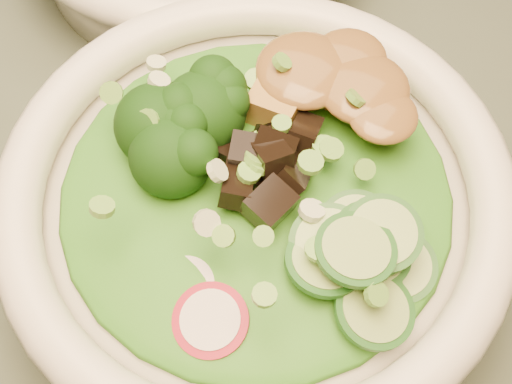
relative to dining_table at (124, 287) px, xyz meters
The scene contains 10 objects.
dining_table is the anchor object (origin of this frame).
salad_bowl 0.19m from the dining_table, 25.40° to the left, with size 0.31×0.31×0.08m.
lettuce_bed 0.21m from the dining_table, 25.40° to the left, with size 0.23×0.23×0.03m, color #2D6815.
broccoli_florets 0.21m from the dining_table, 60.19° to the left, with size 0.09×0.08×0.05m, color black, non-canonical shape.
radish_slices 0.21m from the dining_table, 16.50° to the right, with size 0.13×0.05×0.02m, color maroon, non-canonical shape.
cucumber_slices 0.27m from the dining_table, 13.66° to the left, with size 0.08×0.08×0.04m, color #97BC68, non-canonical shape.
mushroom_heap 0.23m from the dining_table, 31.46° to the left, with size 0.08×0.08×0.05m, color black, non-canonical shape.
tofu_cubes 0.25m from the dining_table, 48.91° to the left, with size 0.10×0.07×0.04m, color #9E6B34, non-canonical shape.
peanut_sauce 0.26m from the dining_table, 48.91° to the left, with size 0.08×0.06×0.02m, color brown.
scallion_garnish 0.24m from the dining_table, 25.40° to the left, with size 0.22×0.22×0.03m, color #64A139, non-canonical shape.
Camera 1 is at (0.21, -0.13, 1.18)m, focal length 50.00 mm.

